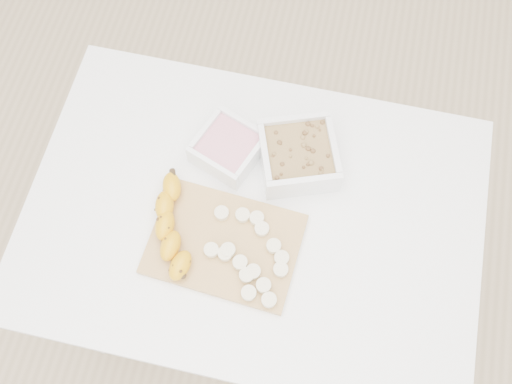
% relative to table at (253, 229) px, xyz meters
% --- Properties ---
extents(ground, '(3.50, 3.50, 0.00)m').
position_rel_table_xyz_m(ground, '(0.00, 0.00, -0.65)').
color(ground, '#C6AD89').
rests_on(ground, ground).
extents(table, '(1.00, 0.70, 0.75)m').
position_rel_table_xyz_m(table, '(0.00, 0.00, 0.00)').
color(table, white).
rests_on(table, ground).
extents(bowl_yogurt, '(0.17, 0.17, 0.06)m').
position_rel_table_xyz_m(bowl_yogurt, '(-0.09, 0.13, 0.13)').
color(bowl_yogurt, white).
rests_on(bowl_yogurt, table).
extents(bowl_granola, '(0.21, 0.21, 0.08)m').
position_rel_table_xyz_m(bowl_granola, '(0.07, 0.14, 0.14)').
color(bowl_granola, white).
rests_on(bowl_granola, table).
extents(cutting_board, '(0.33, 0.25, 0.01)m').
position_rel_table_xyz_m(cutting_board, '(-0.04, -0.08, 0.10)').
color(cutting_board, tan).
rests_on(cutting_board, table).
extents(banana, '(0.10, 0.24, 0.04)m').
position_rel_table_xyz_m(banana, '(-0.16, -0.08, 0.13)').
color(banana, orange).
rests_on(banana, cutting_board).
extents(banana_slices, '(0.18, 0.20, 0.02)m').
position_rel_table_xyz_m(banana_slices, '(0.02, -0.10, 0.12)').
color(banana_slices, beige).
rests_on(banana_slices, cutting_board).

